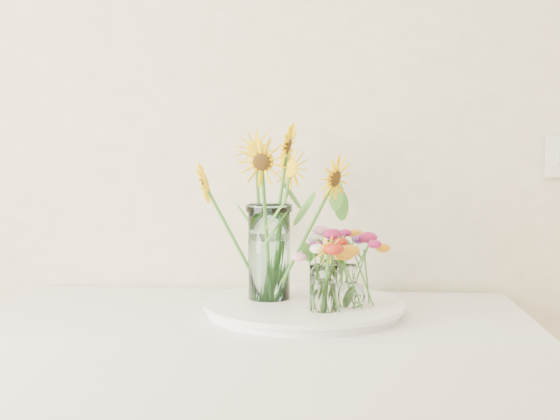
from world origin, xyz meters
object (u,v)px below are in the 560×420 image
object	(u,v)px
tray	(304,308)
small_vase_a	(324,289)
small_vase_c	(331,278)
mason_jar	(269,252)
small_vase_b	(351,286)

from	to	relation	value
tray	small_vase_a	xyz separation A→B (m)	(0.05, -0.10, 0.07)
tray	small_vase_c	distance (m)	0.13
mason_jar	small_vase_b	distance (m)	0.23
small_vase_a	small_vase_c	bearing A→B (deg)	85.72
mason_jar	tray	bearing A→B (deg)	-18.97
small_vase_b	tray	bearing A→B (deg)	160.95
tray	mason_jar	bearing A→B (deg)	161.03
tray	small_vase_c	size ratio (longest dim) A/B	4.80
tray	mason_jar	world-z (taller)	mason_jar
small_vase_b	small_vase_c	world-z (taller)	small_vase_b
tray	small_vase_b	size ratio (longest dim) A/B	4.40
mason_jar	small_vase_b	xyz separation A→B (m)	(0.21, -0.07, -0.07)
small_vase_b	mason_jar	bearing A→B (deg)	160.99
tray	small_vase_c	world-z (taller)	small_vase_c
tray	small_vase_b	bearing A→B (deg)	-19.05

